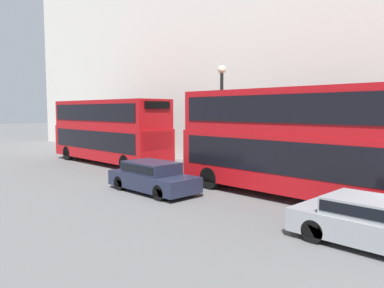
# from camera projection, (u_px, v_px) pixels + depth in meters

# --- Properties ---
(bus_leading) EXTENTS (2.59, 10.18, 4.44)m
(bus_leading) POSITION_uv_depth(u_px,v_px,m) (292.00, 138.00, 15.10)
(bus_leading) COLOR #A80F14
(bus_leading) RESTS_ON ground
(bus_second_in_queue) EXTENTS (2.59, 10.42, 4.21)m
(bus_second_in_queue) POSITION_uv_depth(u_px,v_px,m) (108.00, 129.00, 24.87)
(bus_second_in_queue) COLOR #A80F14
(bus_second_in_queue) RESTS_ON ground
(car_dark_sedan) EXTENTS (1.84, 4.48, 1.28)m
(car_dark_sedan) POSITION_uv_depth(u_px,v_px,m) (379.00, 222.00, 9.65)
(car_dark_sedan) COLOR gray
(car_dark_sedan) RESTS_ON ground
(car_hatchback) EXTENTS (1.78, 4.35, 1.34)m
(car_hatchback) POSITION_uv_depth(u_px,v_px,m) (152.00, 176.00, 16.30)
(car_hatchback) COLOR #1E2338
(car_hatchback) RESTS_ON ground
(street_lamp) EXTENTS (0.44, 0.44, 5.97)m
(street_lamp) POSITION_uv_depth(u_px,v_px,m) (222.00, 107.00, 20.19)
(street_lamp) COLOR black
(street_lamp) RESTS_ON ground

